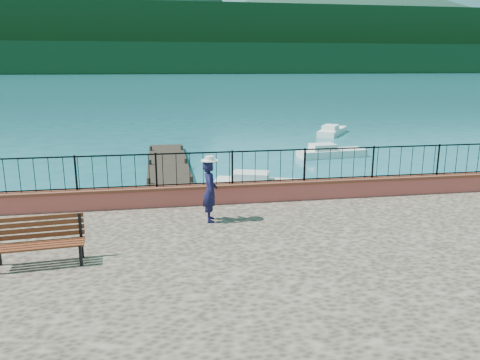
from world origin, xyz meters
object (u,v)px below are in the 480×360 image
object	(u,v)px
person	(210,191)
boat_0	(48,210)
park_bench	(40,251)
boat_1	(266,181)
boat_2	(332,150)
boat_5	(332,129)

from	to	relation	value
person	boat_0	xyz separation A→B (m)	(-5.07, 4.40, -1.60)
park_bench	boat_1	size ratio (longest dim) A/B	0.42
person	boat_2	bearing A→B (deg)	-29.85
person	boat_1	distance (m)	7.88
park_bench	boat_0	size ratio (longest dim) A/B	0.44
person	boat_5	bearing A→B (deg)	-25.83
park_bench	person	world-z (taller)	person
boat_0	boat_2	xyz separation A→B (m)	(13.66, 9.35, 0.00)
boat_2	park_bench	bearing A→B (deg)	-133.37
boat_0	boat_5	size ratio (longest dim) A/B	0.97
boat_1	boat_5	size ratio (longest dim) A/B	1.02
boat_0	boat_1	bearing A→B (deg)	20.98
boat_1	boat_5	distance (m)	17.70
person	boat_1	size ratio (longest dim) A/B	0.37
boat_1	boat_5	world-z (taller)	same
boat_1	boat_5	xyz separation A→B (m)	(8.78, 15.37, 0.00)
person	boat_0	world-z (taller)	person
park_bench	boat_5	bearing A→B (deg)	52.65
park_bench	boat_2	distance (m)	20.16
person	boat_5	xyz separation A→B (m)	(11.90, 22.43, -1.60)
boat_1	boat_2	world-z (taller)	same
park_bench	boat_2	world-z (taller)	park_bench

